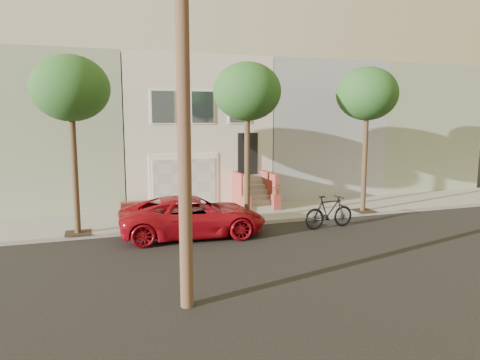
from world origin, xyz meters
name	(u,v)px	position (x,y,z in m)	size (l,w,h in m)	color
ground	(258,253)	(0.00, 0.00, 0.00)	(90.00, 90.00, 0.00)	black
sidewalk	(214,216)	(0.00, 5.35, 0.07)	(40.00, 3.70, 0.15)	gray
house_row	(185,129)	(0.00, 11.19, 3.64)	(33.10, 11.70, 7.00)	beige
tree_left	(70,89)	(-5.50, 3.90, 5.26)	(2.70, 2.57, 6.30)	#2D2116
tree_mid	(247,93)	(1.00, 3.90, 5.26)	(2.70, 2.57, 6.30)	#2D2116
tree_right	(367,95)	(6.50, 3.90, 5.26)	(2.70, 2.57, 6.30)	#2D2116
pickup_truck	(193,216)	(-1.50, 2.73, 0.73)	(2.43, 5.28, 1.47)	#9B0B14
motorcycle	(329,212)	(3.77, 2.14, 0.65)	(0.61, 2.16, 1.30)	black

